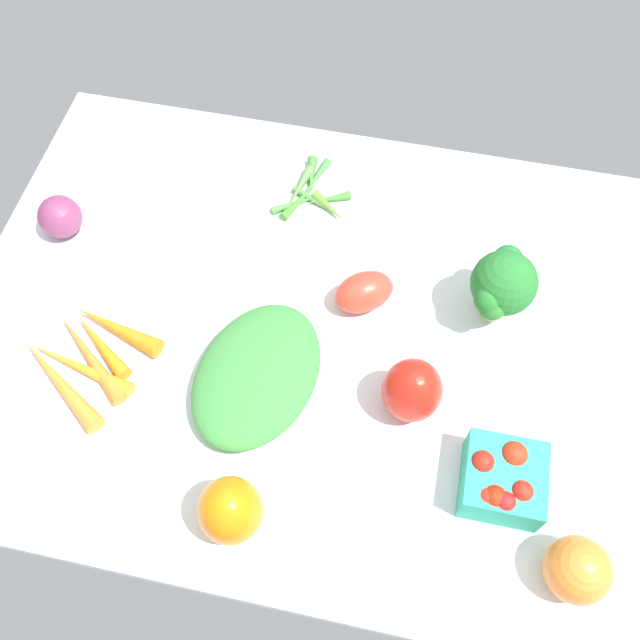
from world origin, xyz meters
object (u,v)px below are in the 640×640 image
red_onion_near_basket (60,217)px  broccoli_head (502,285)px  bell_pepper_orange (231,511)px  leafy_greens_clump (257,374)px  carrot_bunch (87,357)px  heirloom_tomato_orange (578,570)px  berry_basket (503,480)px  okra_pile (312,193)px  roma_tomato (364,292)px  bell_pepper_red (412,390)px

red_onion_near_basket → broccoli_head: broccoli_head is taller
red_onion_near_basket → bell_pepper_orange: size_ratio=0.64×
broccoli_head → leafy_greens_clump: 35.50cm
carrot_bunch → red_onion_near_basket: bearing=119.8°
heirloom_tomato_orange → berry_basket: heirloom_tomato_orange is taller
red_onion_near_basket → heirloom_tomato_orange: 86.29cm
okra_pile → carrot_bunch: 42.89cm
red_onion_near_basket → bell_pepper_orange: bearing=-45.3°
leafy_greens_clump → broccoli_head: bearing=30.3°
leafy_greens_clump → berry_basket: bearing=-13.6°
roma_tomato → carrot_bunch: roma_tomato is taller
okra_pile → berry_basket: bearing=-51.6°
red_onion_near_basket → berry_basket: (69.19, -27.17, 0.03)cm
bell_pepper_orange → okra_pile: bearing=91.9°
broccoli_head → carrot_bunch: 57.97cm
heirloom_tomato_orange → carrot_bunch: bearing=167.0°
leafy_greens_clump → carrot_bunch: leafy_greens_clump is taller
heirloom_tomato_orange → bell_pepper_orange: bell_pepper_orange is taller
red_onion_near_basket → bell_pepper_red: bearing=-18.0°
berry_basket → roma_tomato: bearing=132.3°
okra_pile → leafy_greens_clump: 33.80cm
carrot_bunch → leafy_greens_clump: bearing=4.0°
bell_pepper_red → broccoli_head: bearing=60.3°
okra_pile → red_onion_near_basket: 38.98cm
broccoli_head → bell_pepper_orange: broccoli_head is taller
okra_pile → roma_tomato: 21.67cm
broccoli_head → red_onion_near_basket: bearing=178.8°
roma_tomato → berry_basket: 31.97cm
berry_basket → red_onion_near_basket: bearing=158.6°
bell_pepper_orange → roma_tomato: bearing=74.0°
bell_pepper_orange → berry_basket: bearing=19.2°
red_onion_near_basket → bell_pepper_red: 59.41cm
bell_pepper_red → okra_pile: bearing=121.8°
carrot_bunch → heirloom_tomato_orange: size_ratio=2.53×
broccoli_head → berry_basket: broccoli_head is taller
red_onion_near_basket → bell_pepper_orange: 53.69cm
okra_pile → roma_tomato: bearing=-57.4°
red_onion_near_basket → heirloom_tomato_orange: size_ratio=0.84×
red_onion_near_basket → bell_pepper_red: (56.47, -18.36, 1.77)cm
carrot_bunch → berry_basket: (57.29, -6.36, 2.07)cm
broccoli_head → berry_basket: 26.29cm
bell_pepper_red → berry_basket: (12.71, -8.81, -1.75)cm
roma_tomato → heirloom_tomato_orange: heirloom_tomato_orange is taller
roma_tomato → bell_pepper_red: (8.81, -14.84, 2.15)cm
bell_pepper_red → heirloom_tomato_orange: 28.23cm
roma_tomato → broccoli_head: 19.17cm
heirloom_tomato_orange → roma_tomato: bearing=133.2°
roma_tomato → leafy_greens_clump: roma_tomato is taller
okra_pile → bell_pepper_red: bell_pepper_red is taller
red_onion_near_basket → heirloom_tomato_orange: heirloom_tomato_orange is taller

